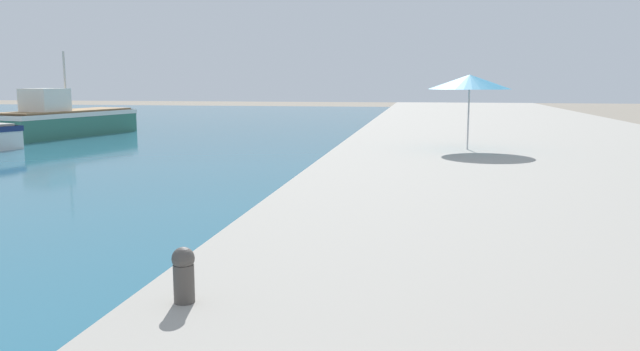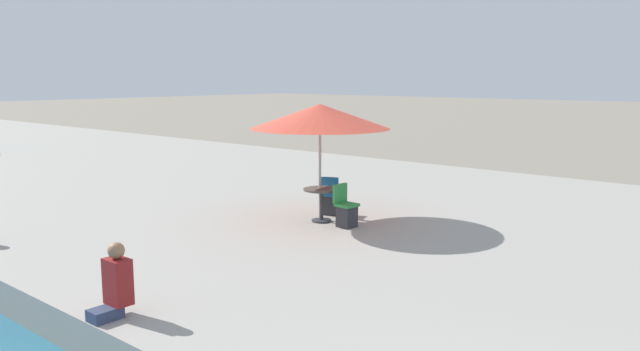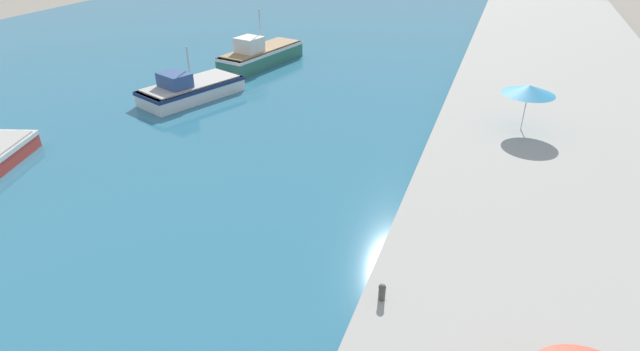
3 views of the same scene
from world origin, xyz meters
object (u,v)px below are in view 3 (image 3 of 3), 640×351
fishing_boat_mid (190,89)px  fishing_boat_far (260,54)px  mooring_bollard (382,291)px  cafe_umbrella_white (529,90)px

fishing_boat_mid → fishing_boat_far: fishing_boat_far is taller
fishing_boat_far → mooring_bollard: fishing_boat_far is taller
cafe_umbrella_white → mooring_bollard: bearing=-103.9°
fishing_boat_mid → cafe_umbrella_white: 22.87m
fishing_boat_mid → fishing_boat_far: bearing=105.0°
fishing_boat_far → cafe_umbrella_white: bearing=-9.5°
fishing_boat_mid → fishing_boat_far: size_ratio=0.88×
fishing_boat_mid → cafe_umbrella_white: fishing_boat_mid is taller
cafe_umbrella_white → mooring_bollard: 17.99m
fishing_boat_mid → mooring_bollard: (18.44, -16.49, 0.17)m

